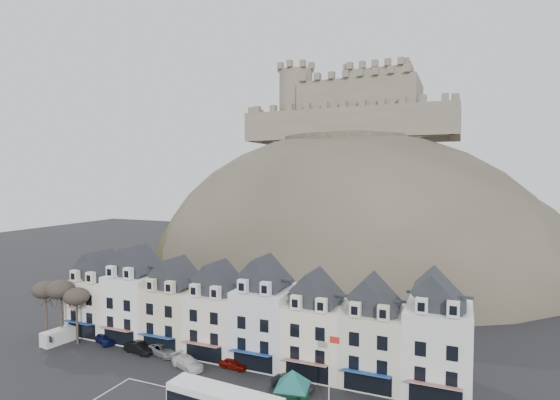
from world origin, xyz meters
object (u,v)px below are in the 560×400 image
Objects in this scene: car_white at (187,363)px; car_charcoal at (293,384)px; white_van at (58,336)px; car_navy at (105,338)px; bus_shelter at (292,379)px; car_maroon at (234,363)px; car_black at (139,348)px; flagpole at (330,366)px; car_silver at (163,350)px.

car_white is 1.08× the size of car_charcoal.
white_van is 6.52m from car_navy.
bus_shelter is 1.75× the size of car_maroon.
car_black reaches higher than car_white.
flagpole reaches higher than car_charcoal.
car_silver is 5.62m from car_white.
car_charcoal reaches higher than car_silver.
bus_shelter reaches higher than car_white.
flagpole is 24.36m from car_silver.
car_navy is 0.93× the size of car_black.
car_silver is at bearing 95.16° from car_maroon.
car_silver is at bearing 89.33° from car_charcoal.
car_black is 22.25m from car_charcoal.
car_black is at bearing 16.22° from white_van.
white_van is 12.85m from car_black.
car_navy is at bearing 158.60° from bus_shelter.
flagpole is 1.87× the size of car_navy.
car_silver is (3.25, 0.82, -0.03)m from car_black.
car_navy is 15.32m from car_white.
flagpole reaches higher than car_maroon.
car_white is (5.20, -2.14, 0.02)m from car_silver.
car_charcoal reaches higher than car_black.
car_black is 0.89× the size of car_white.
car_silver is at bearing -68.17° from car_black.
car_charcoal is at bearing 156.78° from flagpole.
bus_shelter is 31.08m from car_navy.
flagpole reaches higher than car_white.
car_black is at bearing 98.59° from car_maroon.
car_maroon is at bearing 14.11° from white_van.
car_charcoal is (13.75, -0.14, 0.04)m from car_white.
car_navy is at bearing 172.70° from flagpole.
white_van reaches higher than car_charcoal.
car_white is 5.62m from car_maroon.
car_black reaches higher than car_navy.
flagpole is 1.71× the size of white_van.
car_silver reaches higher than car_maroon.
car_white is (-15.20, 3.97, -2.52)m from bus_shelter.
car_charcoal is (22.20, -1.46, 0.03)m from car_black.
car_maroon is at bearing -78.87° from car_black.
flagpole is 1.75× the size of car_black.
bus_shelter is 0.85× the size of flagpole.
car_silver is at bearing 153.30° from bus_shelter.
car_maroon is (20.37, 0.00, -0.07)m from car_navy.
bus_shelter is 12.00m from car_maroon.
bus_shelter is 21.44m from car_silver.
car_silver is at bearing -65.55° from car_navy.
car_black reaches higher than car_silver.
car_navy is 0.84× the size of car_silver.
white_van is at bearing 177.38° from flagpole.
flagpole is at bearing 6.08° from white_van.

